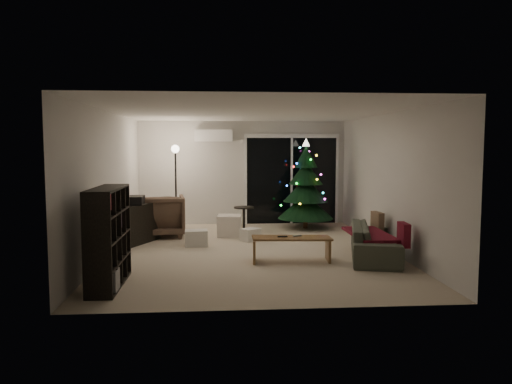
# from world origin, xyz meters

# --- Properties ---
(room) EXTENTS (6.50, 7.51, 2.60)m
(room) POSITION_xyz_m (0.46, 1.49, 1.02)
(room) COLOR beige
(room) RESTS_ON ground
(bookshelf) EXTENTS (0.49, 1.37, 1.34)m
(bookshelf) POSITION_xyz_m (-2.25, -2.09, 0.67)
(bookshelf) COLOR black
(bookshelf) RESTS_ON floor
(media_cabinet) EXTENTS (0.93, 1.31, 0.77)m
(media_cabinet) POSITION_xyz_m (-2.25, 0.93, 0.38)
(media_cabinet) COLOR black
(media_cabinet) RESTS_ON floor
(stereo) EXTENTS (0.39, 0.46, 0.16)m
(stereo) POSITION_xyz_m (-2.25, 0.93, 0.85)
(stereo) COLOR black
(stereo) RESTS_ON media_cabinet
(armchair) EXTENTS (1.05, 1.08, 0.88)m
(armchair) POSITION_xyz_m (-1.80, 1.61, 0.44)
(armchair) COLOR #402D25
(armchair) RESTS_ON floor
(ottoman) EXTENTS (0.53, 0.53, 0.44)m
(ottoman) POSITION_xyz_m (-0.37, 1.57, 0.22)
(ottoman) COLOR silver
(ottoman) RESTS_ON floor
(cardboard_box_a) EXTENTS (0.44, 0.34, 0.30)m
(cardboard_box_a) POSITION_xyz_m (-1.02, 0.57, 0.15)
(cardboard_box_a) COLOR silver
(cardboard_box_a) RESTS_ON floor
(cardboard_box_b) EXTENTS (0.45, 0.43, 0.25)m
(cardboard_box_b) POSITION_xyz_m (0.04, 0.99, 0.13)
(cardboard_box_b) COLOR silver
(cardboard_box_b) RESTS_ON floor
(side_table) EXTENTS (0.55, 0.55, 0.55)m
(side_table) POSITION_xyz_m (-0.03, 2.12, 0.28)
(side_table) COLOR black
(side_table) RESTS_ON floor
(floor_lamp) EXTENTS (0.30, 0.30, 1.87)m
(floor_lamp) POSITION_xyz_m (-1.55, 2.36, 0.93)
(floor_lamp) COLOR black
(floor_lamp) RESTS_ON floor
(sofa) EXTENTS (1.21, 2.07, 0.57)m
(sofa) POSITION_xyz_m (2.05, -0.70, 0.28)
(sofa) COLOR #4E5249
(sofa) RESTS_ON floor
(sofa_throw) EXTENTS (0.61, 1.40, 0.05)m
(sofa_throw) POSITION_xyz_m (1.95, -0.70, 0.41)
(sofa_throw) COLOR maroon
(sofa_throw) RESTS_ON sofa
(cushion_a) EXTENTS (0.14, 0.38, 0.37)m
(cushion_a) POSITION_xyz_m (2.30, -0.05, 0.51)
(cushion_a) COLOR #896D56
(cushion_a) RESTS_ON sofa
(cushion_b) EXTENTS (0.14, 0.38, 0.37)m
(cushion_b) POSITION_xyz_m (2.30, -1.35, 0.51)
(cushion_b) COLOR maroon
(cushion_b) RESTS_ON sofa
(coffee_table) EXTENTS (1.32, 0.56, 0.41)m
(coffee_table) POSITION_xyz_m (0.60, -0.85, 0.20)
(coffee_table) COLOR olive
(coffee_table) RESTS_ON floor
(remote_a) EXTENTS (0.16, 0.05, 0.02)m
(remote_a) POSITION_xyz_m (0.45, -0.85, 0.42)
(remote_a) COLOR black
(remote_a) RESTS_ON coffee_table
(remote_b) EXTENTS (0.16, 0.09, 0.02)m
(remote_b) POSITION_xyz_m (0.70, -0.80, 0.42)
(remote_b) COLOR slate
(remote_b) RESTS_ON coffee_table
(christmas_tree) EXTENTS (1.31, 1.31, 2.07)m
(christmas_tree) POSITION_xyz_m (1.42, 2.45, 1.04)
(christmas_tree) COLOR #113C1D
(christmas_tree) RESTS_ON floor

